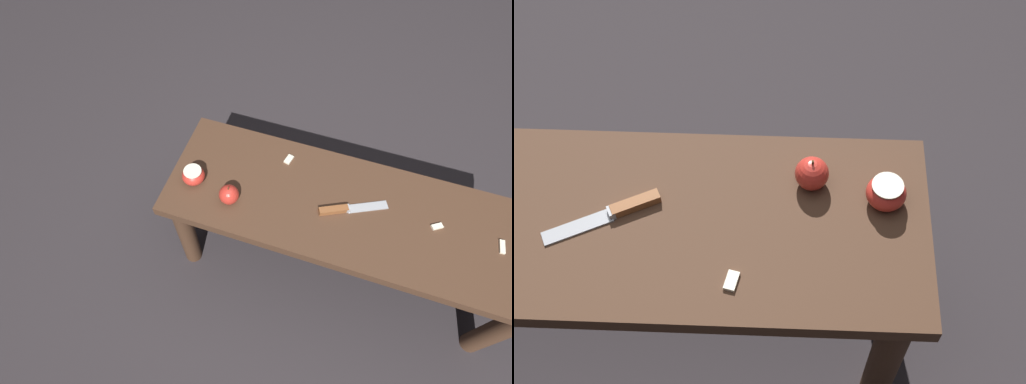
{
  "view_description": "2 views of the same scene",
  "coord_description": "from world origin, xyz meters",
  "views": [
    {
      "loc": [
        0.11,
        0.73,
        1.7
      ],
      "look_at": [
        0.34,
        0.06,
        0.53
      ],
      "focal_mm": 28.0,
      "sensor_mm": 36.0,
      "label": 1
    },
    {
      "loc": [
        0.37,
        -0.72,
        1.72
      ],
      "look_at": [
        0.34,
        0.06,
        0.53
      ],
      "focal_mm": 50.0,
      "sensor_mm": 36.0,
      "label": 2
    }
  ],
  "objects": [
    {
      "name": "apple_cut",
      "position": [
        0.57,
        0.06,
        0.53
      ],
      "size": [
        0.08,
        0.08,
        0.06
      ],
      "color": "red",
      "rests_on": "wooden_bench"
    },
    {
      "name": "wooden_bench",
      "position": [
        0.0,
        0.0,
        0.41
      ],
      "size": [
        1.32,
        0.44,
        0.5
      ],
      "color": "#472D1E",
      "rests_on": "ground_plane"
    },
    {
      "name": "apple_slice_near_knife",
      "position": [
        0.27,
        -0.13,
        0.5
      ],
      "size": [
        0.03,
        0.04,
        0.01
      ],
      "color": "silver",
      "rests_on": "wooden_bench"
    },
    {
      "name": "ground_plane",
      "position": [
        0.0,
        0.0,
        0.0
      ],
      "size": [
        8.0,
        8.0,
        0.0
      ],
      "primitive_type": "plane",
      "color": "#2D282B"
    },
    {
      "name": "knife",
      "position": [
        0.04,
        0.02,
        0.51
      ],
      "size": [
        0.23,
        0.13,
        0.02
      ],
      "rotation": [
        0.0,
        0.0,
        -2.68
      ],
      "color": "#9EA0A5",
      "rests_on": "wooden_bench"
    },
    {
      "name": "apple_whole",
      "position": [
        0.42,
        0.1,
        0.53
      ],
      "size": [
        0.07,
        0.07,
        0.08
      ],
      "color": "red",
      "rests_on": "wooden_bench"
    }
  ]
}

